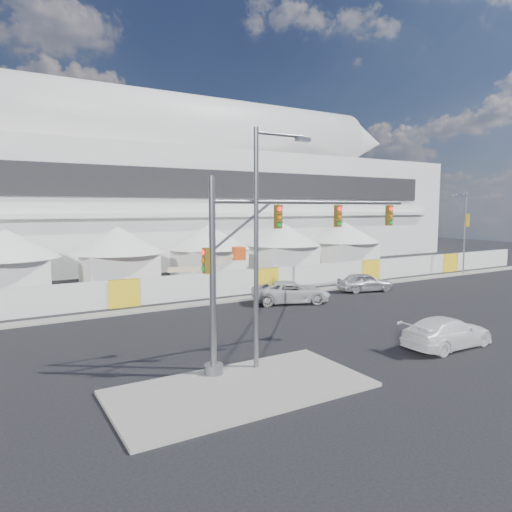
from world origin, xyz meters
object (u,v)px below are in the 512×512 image
pickup_near (447,332)px  streetlight_median (262,232)px  streetlight_curb (464,227)px  sedan_silver (365,282)px  lot_car_b (378,268)px  pickup_curb (291,292)px  traffic_mast (259,262)px  boom_lift (186,283)px

pickup_near → streetlight_median: size_ratio=0.52×
streetlight_curb → sedan_silver: bearing=-171.9°
sedan_silver → pickup_near: sedan_silver is taller
lot_car_b → pickup_near: bearing=119.9°
pickup_curb → traffic_mast: (-9.25, -10.79, 3.90)m
traffic_mast → boom_lift: 18.27m
lot_car_b → traffic_mast: (-26.08, -18.49, 4.05)m
sedan_silver → streetlight_curb: bearing=-67.0°
streetlight_median → streetlight_curb: streetlight_median is taller
streetlight_median → boom_lift: streetlight_median is taller
pickup_curb → traffic_mast: bearing=159.9°
streetlight_median → streetlight_curb: 36.37m
lot_car_b → streetlight_curb: size_ratio=0.45×
pickup_near → streetlight_curb: bearing=-56.9°
traffic_mast → sedan_silver: bearing=33.3°
pickup_curb → boom_lift: bearing=60.7°
pickup_curb → lot_car_b: (16.82, 7.70, -0.15)m
streetlight_curb → traffic_mast: bearing=-157.8°
pickup_curb → boom_lift: boom_lift is taller
pickup_near → boom_lift: (-6.22, 19.82, 0.26)m
sedan_silver → boom_lift: boom_lift is taller
streetlight_median → pickup_near: bearing=-12.1°
pickup_curb → streetlight_curb: size_ratio=0.68×
pickup_near → streetlight_median: 11.29m
pickup_near → streetlight_median: streetlight_median is taller
streetlight_median → boom_lift: size_ratio=1.32×
sedan_silver → lot_car_b: 11.29m
pickup_curb → boom_lift: size_ratio=0.75×
traffic_mast → streetlight_median: (-0.00, -0.19, 1.33)m
traffic_mast → boom_lift: size_ratio=1.44×
pickup_near → traffic_mast: (-9.77, 2.28, 3.94)m
streetlight_median → sedan_silver: bearing=33.8°
pickup_curb → streetlight_curb: (24.36, 2.89, 4.21)m
lot_car_b → streetlight_median: streetlight_median is taller
pickup_curb → streetlight_median: streetlight_median is taller
sedan_silver → traffic_mast: (-17.30, -11.38, 3.91)m
sedan_silver → boom_lift: 15.08m
sedan_silver → pickup_curb: (-8.05, -0.58, 0.01)m
pickup_near → streetlight_curb: 29.00m
streetlight_curb → boom_lift: streetlight_curb is taller
sedan_silver → boom_lift: (-13.76, 6.17, 0.23)m
lot_car_b → streetlight_curb: (7.53, -4.80, 4.37)m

